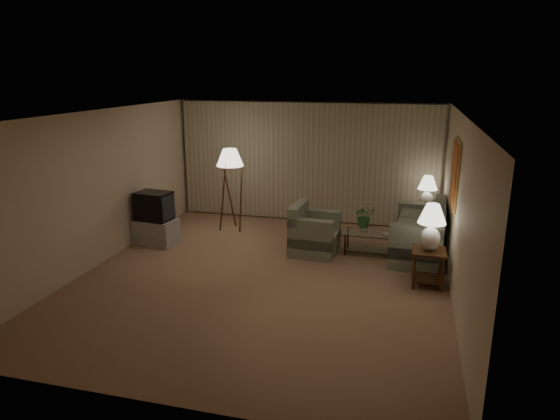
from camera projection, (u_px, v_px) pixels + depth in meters
The scene contains 16 objects.
ground at pixel (264, 276), 8.42m from camera, with size 7.00×7.00×0.00m, color #A07058.
room_shell at pixel (287, 159), 9.35m from camera, with size 6.04×7.02×2.72m.
sofa at pixel (418, 235), 9.25m from camera, with size 1.91×1.13×0.80m.
armchair at pixel (315, 234), 9.40m from camera, with size 0.96×0.92×0.74m.
side_table_near at pixel (428, 261), 7.95m from camera, with size 0.52×0.52×0.60m.
side_table_far at pixel (425, 218), 10.37m from camera, with size 0.50×0.42×0.60m.
table_lamp_near at pixel (432, 223), 7.78m from camera, with size 0.44×0.44×0.76m.
table_lamp_far at pixel (427, 189), 10.21m from camera, with size 0.39×0.39×0.68m.
coffee_table at pixel (372, 240), 9.39m from camera, with size 1.08×0.59×0.41m.
tv_cabinet at pixel (156, 232), 9.94m from camera, with size 0.88×0.61×0.50m, color #9B9B9D.
crt_tv at pixel (154, 206), 9.79m from camera, with size 0.70×0.54×0.56m, color black.
floor_lamp at pixel (231, 188), 10.65m from camera, with size 0.57×0.57×1.77m.
ottoman at pixel (312, 225), 10.59m from camera, with size 0.55×0.55×0.37m, color #A85F38.
vase at pixel (364, 228), 9.37m from camera, with size 0.14×0.14×0.15m, color white.
flowers at pixel (365, 214), 9.29m from camera, with size 0.38×0.33×0.42m, color #357837.
book at pixel (385, 235), 9.20m from camera, with size 0.17×0.23×0.02m, color olive.
Camera 1 is at (2.23, -7.49, 3.33)m, focal length 32.00 mm.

